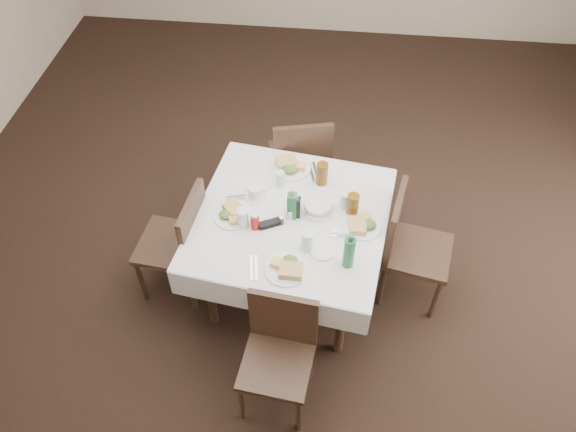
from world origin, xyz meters
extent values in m
plane|color=black|center=(0.00, 0.00, 0.00)|extent=(7.00, 7.00, 0.00)
cylinder|color=black|center=(-0.52, -0.61, 0.36)|extent=(0.06, 0.06, 0.72)
cylinder|color=black|center=(-0.40, 0.28, 0.36)|extent=(0.06, 0.06, 0.72)
cylinder|color=black|center=(0.37, -0.73, 0.36)|extent=(0.06, 0.06, 0.72)
cylinder|color=black|center=(0.49, 0.16, 0.36)|extent=(0.06, 0.06, 0.72)
cube|color=black|center=(-0.02, -0.23, 0.73)|extent=(1.26, 1.26, 0.03)
cube|color=silver|center=(-0.02, -0.23, 0.76)|extent=(1.38, 1.38, 0.01)
cube|color=silver|center=(0.07, 0.38, 0.65)|extent=(1.22, 0.18, 0.22)
cube|color=silver|center=(-0.10, -0.84, 0.65)|extent=(1.22, 0.18, 0.22)
cube|color=silver|center=(0.59, -0.31, 0.65)|extent=(0.18, 1.22, 0.22)
cube|color=silver|center=(-0.63, -0.14, 0.65)|extent=(0.18, 1.22, 0.22)
cube|color=black|center=(-0.05, 0.68, 0.45)|extent=(0.54, 0.54, 0.04)
cube|color=black|center=(0.00, 0.49, 0.70)|extent=(0.44, 0.14, 0.48)
cylinder|color=black|center=(0.09, 0.91, 0.23)|extent=(0.04, 0.04, 0.45)
cylinder|color=black|center=(0.18, 0.54, 0.23)|extent=(0.04, 0.04, 0.45)
cylinder|color=black|center=(-0.28, 0.82, 0.23)|extent=(0.04, 0.04, 0.45)
cylinder|color=black|center=(-0.19, 0.45, 0.23)|extent=(0.04, 0.04, 0.45)
cube|color=black|center=(-0.01, -1.11, 0.42)|extent=(0.45, 0.45, 0.04)
cube|color=black|center=(0.01, -0.93, 0.64)|extent=(0.41, 0.08, 0.45)
cylinder|color=black|center=(-0.20, -1.27, 0.21)|extent=(0.03, 0.03, 0.42)
cylinder|color=black|center=(-0.16, -0.92, 0.21)|extent=(0.03, 0.03, 0.42)
cylinder|color=black|center=(0.15, -1.31, 0.21)|extent=(0.03, 0.03, 0.42)
cylinder|color=black|center=(0.19, -0.96, 0.21)|extent=(0.03, 0.03, 0.42)
cube|color=black|center=(0.86, -0.17, 0.45)|extent=(0.51, 0.51, 0.04)
cube|color=black|center=(0.67, -0.13, 0.68)|extent=(0.12, 0.43, 0.47)
cylinder|color=black|center=(1.01, -0.39, 0.22)|extent=(0.04, 0.04, 0.45)
cylinder|color=black|center=(0.64, -0.32, 0.22)|extent=(0.04, 0.04, 0.45)
cylinder|color=black|center=(1.09, -0.03, 0.22)|extent=(0.04, 0.04, 0.45)
cylinder|color=black|center=(0.72, 0.05, 0.22)|extent=(0.04, 0.04, 0.45)
cube|color=black|center=(-0.85, -0.30, 0.45)|extent=(0.48, 0.48, 0.04)
cube|color=black|center=(-0.65, -0.32, 0.69)|extent=(0.08, 0.44, 0.48)
cylinder|color=black|center=(-1.02, -0.10, 0.22)|extent=(0.04, 0.04, 0.45)
cylinder|color=black|center=(-0.64, -0.13, 0.22)|extent=(0.04, 0.04, 0.45)
cylinder|color=black|center=(-1.06, -0.47, 0.22)|extent=(0.04, 0.04, 0.45)
cylinder|color=black|center=(-0.68, -0.51, 0.22)|extent=(0.04, 0.04, 0.45)
cylinder|color=white|center=(-0.06, 0.23, 0.77)|extent=(0.27, 0.27, 0.01)
cube|color=tan|center=(-0.10, 0.25, 0.80)|extent=(0.17, 0.15, 0.05)
cube|color=#E2BB59|center=(-0.01, 0.22, 0.79)|extent=(0.10, 0.08, 0.04)
ellipsoid|color=#355C23|center=(-0.06, 0.18, 0.80)|extent=(0.10, 0.09, 0.05)
cylinder|color=white|center=(0.00, -0.66, 0.77)|extent=(0.27, 0.27, 0.01)
cube|color=tan|center=(0.03, -0.69, 0.80)|extent=(0.14, 0.11, 0.04)
cube|color=#E2BB59|center=(-0.04, -0.65, 0.79)|extent=(0.11, 0.10, 0.03)
ellipsoid|color=#355C23|center=(0.02, -0.62, 0.80)|extent=(0.10, 0.09, 0.04)
cylinder|color=white|center=(0.44, -0.26, 0.77)|extent=(0.26, 0.26, 0.01)
cube|color=tan|center=(0.42, -0.29, 0.80)|extent=(0.12, 0.14, 0.04)
cube|color=#E2BB59|center=(0.46, -0.21, 0.79)|extent=(0.09, 0.10, 0.03)
ellipsoid|color=#355C23|center=(0.49, -0.27, 0.80)|extent=(0.10, 0.09, 0.04)
cylinder|color=white|center=(-0.40, -0.27, 0.77)|extent=(0.25, 0.25, 0.01)
cube|color=tan|center=(-0.39, -0.23, 0.80)|extent=(0.16, 0.17, 0.04)
cube|color=#E2BB59|center=(-0.38, -0.32, 0.79)|extent=(0.09, 0.10, 0.03)
ellipsoid|color=#355C23|center=(-0.43, -0.29, 0.80)|extent=(0.09, 0.08, 0.04)
cylinder|color=white|center=(-0.28, 0.04, 0.77)|extent=(0.16, 0.16, 0.01)
cylinder|color=white|center=(0.21, -0.50, 0.77)|extent=(0.15, 0.15, 0.01)
cylinder|color=silver|center=(-0.12, 0.06, 0.82)|extent=(0.06, 0.06, 0.12)
cylinder|color=silver|center=(0.11, -0.48, 0.83)|extent=(0.07, 0.07, 0.14)
cylinder|color=silver|center=(0.32, -0.10, 0.82)|extent=(0.06, 0.06, 0.11)
cylinder|color=silver|center=(-0.31, -0.34, 0.83)|extent=(0.07, 0.07, 0.14)
cylinder|color=brown|center=(0.16, 0.11, 0.85)|extent=(0.08, 0.08, 0.17)
cylinder|color=brown|center=(0.38, -0.16, 0.84)|extent=(0.08, 0.08, 0.16)
cylinder|color=silver|center=(0.15, -0.16, 0.78)|extent=(0.20, 0.20, 0.04)
cylinder|color=silver|center=(0.15, -0.16, 0.81)|extent=(0.18, 0.18, 0.04)
cube|color=black|center=(0.02, -0.22, 0.84)|extent=(0.05, 0.05, 0.16)
cone|color=silver|center=(0.02, -0.22, 0.94)|extent=(0.03, 0.03, 0.04)
cube|color=#1D6A34|center=(-0.01, -0.23, 0.86)|extent=(0.06, 0.06, 0.20)
cone|color=silver|center=(-0.01, -0.23, 0.99)|extent=(0.03, 0.03, 0.05)
cylinder|color=#B0180F|center=(-0.23, -0.35, 0.81)|extent=(0.06, 0.06, 0.10)
cylinder|color=white|center=(-0.23, -0.35, 0.88)|extent=(0.04, 0.04, 0.02)
cylinder|color=white|center=(-0.03, -0.25, 0.80)|extent=(0.04, 0.04, 0.07)
cylinder|color=silver|center=(-0.03, -0.25, 0.84)|extent=(0.04, 0.04, 0.01)
cylinder|color=#45281D|center=(-0.07, -0.30, 0.79)|extent=(0.03, 0.03, 0.06)
cylinder|color=silver|center=(-0.07, -0.30, 0.82)|extent=(0.03, 0.03, 0.01)
cylinder|color=white|center=(-0.28, -0.09, 0.77)|extent=(0.13, 0.13, 0.01)
cylinder|color=white|center=(-0.28, -0.09, 0.82)|extent=(0.08, 0.08, 0.09)
cylinder|color=black|center=(-0.28, -0.09, 0.85)|extent=(0.07, 0.07, 0.01)
torus|color=white|center=(-0.23, -0.07, 0.82)|extent=(0.06, 0.03, 0.06)
cube|color=black|center=(-0.14, -0.32, 0.78)|extent=(0.16, 0.11, 0.03)
cylinder|color=#1D6A34|center=(0.37, -0.58, 0.88)|extent=(0.07, 0.07, 0.23)
cylinder|color=#1D6A34|center=(0.37, -0.58, 1.01)|extent=(0.03, 0.03, 0.04)
cube|color=white|center=(0.33, -0.35, 0.78)|extent=(0.09, 0.06, 0.04)
cube|color=pink|center=(0.33, -0.35, 0.79)|extent=(0.07, 0.04, 0.02)
cube|color=silver|center=(0.08, 0.20, 0.77)|extent=(0.07, 0.20, 0.01)
cube|color=silver|center=(0.11, 0.21, 0.77)|extent=(0.07, 0.20, 0.01)
cube|color=silver|center=(-0.18, -0.67, 0.77)|extent=(0.05, 0.19, 0.01)
cube|color=silver|center=(-0.21, -0.67, 0.77)|extent=(0.05, 0.19, 0.01)
cube|color=silver|center=(0.36, -0.36, 0.77)|extent=(0.20, 0.03, 0.01)
cube|color=silver|center=(0.36, -0.33, 0.77)|extent=(0.20, 0.03, 0.01)
cube|color=silver|center=(-0.38, -0.09, 0.77)|extent=(0.17, 0.06, 0.01)
cube|color=silver|center=(-0.38, -0.11, 0.77)|extent=(0.17, 0.06, 0.01)
camera|label=1|loc=(0.24, -2.67, 3.48)|focal=35.00mm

